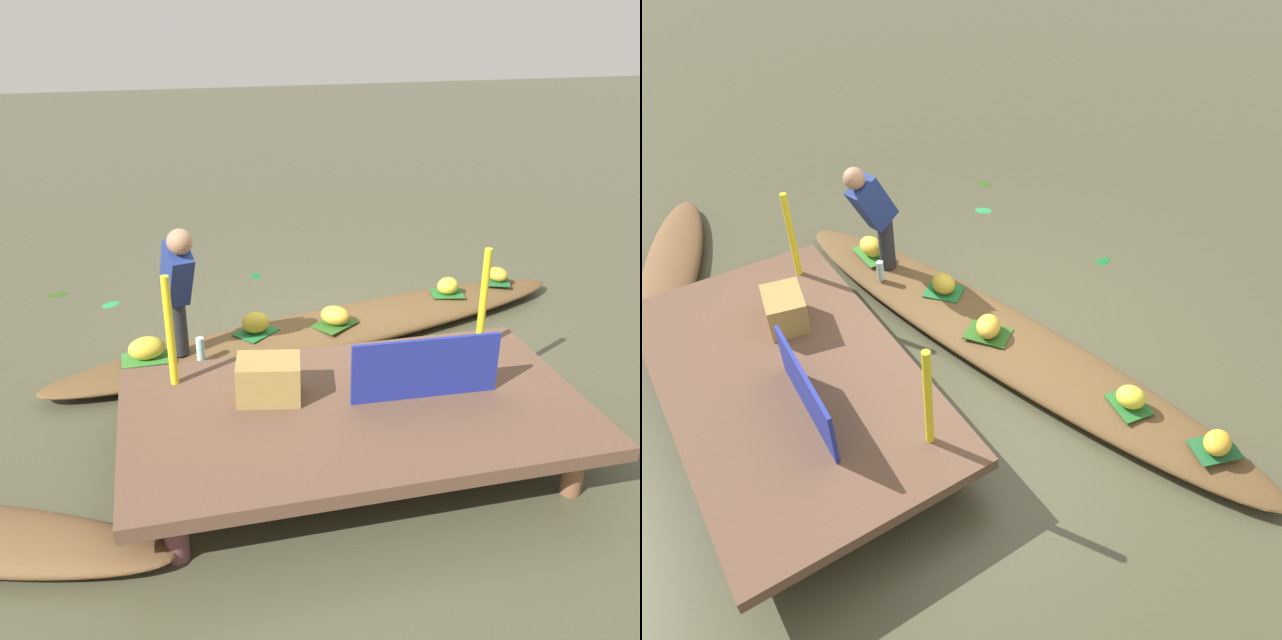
% 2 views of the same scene
% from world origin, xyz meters
% --- Properties ---
extents(canal_water, '(40.00, 40.00, 0.00)m').
position_xyz_m(canal_water, '(0.00, 0.00, 0.00)').
color(canal_water, '#464630').
rests_on(canal_water, ground).
extents(dock_platform, '(3.20, 1.80, 0.42)m').
position_xyz_m(dock_platform, '(0.29, 1.85, 0.36)').
color(dock_platform, brown).
rests_on(dock_platform, ground).
extents(vendor_boat, '(5.37, 2.06, 0.20)m').
position_xyz_m(vendor_boat, '(0.00, 0.00, 0.10)').
color(vendor_boat, brown).
rests_on(vendor_boat, ground).
extents(moored_boat, '(2.75, 1.49, 0.19)m').
position_xyz_m(moored_boat, '(2.87, 2.19, 0.09)').
color(moored_boat, brown).
rests_on(moored_boat, ground).
extents(leaf_mat_0, '(0.43, 0.27, 0.01)m').
position_xyz_m(leaf_mat_0, '(1.70, 0.39, 0.20)').
color(leaf_mat_0, '#387F2F').
rests_on(leaf_mat_0, vendor_boat).
extents(banana_bunch_0, '(0.33, 0.25, 0.20)m').
position_xyz_m(banana_bunch_0, '(1.70, 0.39, 0.30)').
color(banana_bunch_0, yellow).
rests_on(banana_bunch_0, vendor_boat).
extents(leaf_mat_1, '(0.48, 0.45, 0.01)m').
position_xyz_m(leaf_mat_1, '(-0.02, 0.11, 0.20)').
color(leaf_mat_1, '#2A5A1C').
rests_on(leaf_mat_1, vendor_boat).
extents(banana_bunch_1, '(0.35, 0.34, 0.18)m').
position_xyz_m(banana_bunch_1, '(-0.02, 0.11, 0.29)').
color(banana_bunch_1, gold).
rests_on(banana_bunch_1, vendor_boat).
extents(leaf_mat_2, '(0.37, 0.31, 0.01)m').
position_xyz_m(leaf_mat_2, '(-1.32, -0.33, 0.20)').
color(leaf_mat_2, '#256529').
rests_on(leaf_mat_2, vendor_boat).
extents(banana_bunch_2, '(0.29, 0.27, 0.17)m').
position_xyz_m(banana_bunch_2, '(-1.32, -0.33, 0.29)').
color(banana_bunch_2, yellow).
rests_on(banana_bunch_2, vendor_boat).
extents(leaf_mat_3, '(0.35, 0.40, 0.01)m').
position_xyz_m(leaf_mat_3, '(-1.99, -0.53, 0.20)').
color(leaf_mat_3, '#1E5B2F').
rests_on(leaf_mat_3, vendor_boat).
extents(banana_bunch_3, '(0.25, 0.28, 0.15)m').
position_xyz_m(banana_bunch_3, '(-1.99, -0.53, 0.28)').
color(banana_bunch_3, gold).
rests_on(banana_bunch_3, vendor_boat).
extents(leaf_mat_4, '(0.45, 0.43, 0.01)m').
position_xyz_m(leaf_mat_4, '(0.73, 0.11, 0.20)').
color(leaf_mat_4, '#1C682F').
rests_on(leaf_mat_4, vendor_boat).
extents(banana_bunch_4, '(0.27, 0.23, 0.19)m').
position_xyz_m(banana_bunch_4, '(0.73, 0.11, 0.30)').
color(banana_bunch_4, gold).
rests_on(banana_bunch_4, vendor_boat).
extents(vendor_person, '(0.29, 0.53, 1.19)m').
position_xyz_m(vendor_person, '(1.40, 0.46, 0.88)').
color(vendor_person, '#28282D').
rests_on(vendor_person, vendor_boat).
extents(water_bottle, '(0.07, 0.07, 0.20)m').
position_xyz_m(water_bottle, '(1.26, 0.52, 0.30)').
color(water_bottle, silver).
rests_on(water_bottle, vendor_boat).
extents(market_banner, '(1.06, 0.07, 0.45)m').
position_xyz_m(market_banner, '(-0.21, 1.85, 0.65)').
color(market_banner, navy).
rests_on(market_banner, dock_platform).
extents(railing_post_west, '(0.06, 0.06, 0.84)m').
position_xyz_m(railing_post_west, '(-0.91, 1.25, 0.84)').
color(railing_post_west, yellow).
rests_on(railing_post_west, dock_platform).
extents(railing_post_east, '(0.06, 0.06, 0.84)m').
position_xyz_m(railing_post_east, '(1.49, 1.25, 0.84)').
color(railing_post_east, yellow).
rests_on(railing_post_east, dock_platform).
extents(produce_crate, '(0.49, 0.40, 0.30)m').
position_xyz_m(produce_crate, '(0.86, 1.61, 0.57)').
color(produce_crate, olive).
rests_on(produce_crate, dock_platform).
extents(drifting_plant_0, '(0.25, 0.20, 0.01)m').
position_xyz_m(drifting_plant_0, '(2.65, -1.73, 0.00)').
color(drifting_plant_0, '#2D5016').
rests_on(drifting_plant_0, ground).
extents(drifting_plant_1, '(0.12, 0.20, 0.01)m').
position_xyz_m(drifting_plant_1, '(0.45, -1.78, 0.00)').
color(drifting_plant_1, '#126428').
rests_on(drifting_plant_1, ground).
extents(drifting_plant_2, '(0.25, 0.25, 0.01)m').
position_xyz_m(drifting_plant_2, '(2.08, -1.32, 0.00)').
color(drifting_plant_2, '#258D4A').
rests_on(drifting_plant_2, ground).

